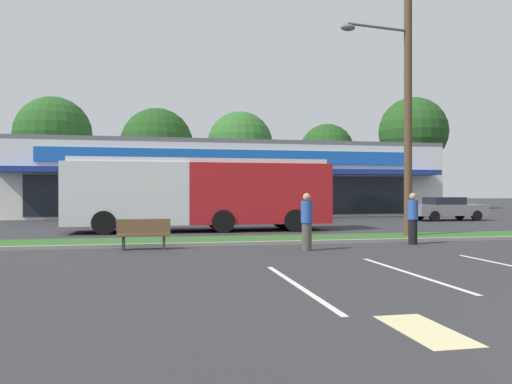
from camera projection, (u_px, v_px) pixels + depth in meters
name	position (u px, v px, depth m)	size (l,w,h in m)	color
grass_median	(322.00, 238.00, 18.47)	(56.00, 2.20, 0.12)	#2D5B23
curb_lip	(333.00, 242.00, 17.27)	(56.00, 0.24, 0.12)	gray
parking_stripe_0	(298.00, 286.00, 9.47)	(0.12, 4.80, 0.01)	silver
parking_stripe_1	(410.00, 273.00, 10.91)	(0.12, 4.80, 0.01)	silver
lot_arrow	(425.00, 330.00, 6.43)	(0.70, 1.60, 0.01)	beige
storefront_building	(220.00, 180.00, 40.46)	(31.66, 14.58, 5.41)	silver
tree_left	(53.00, 135.00, 43.65)	(6.58, 6.58, 10.08)	#473323
tree_mid_left	(157.00, 145.00, 47.53)	(6.86, 6.86, 9.72)	#473323
tree_mid	(240.00, 144.00, 50.73)	(6.61, 6.61, 9.92)	#473323
tree_mid_right	(327.00, 151.00, 52.79)	(5.68, 5.68, 8.94)	#473323
tree_right	(413.00, 132.00, 51.52)	(7.00, 7.00, 11.50)	#473323
utility_pole	(405.00, 85.00, 19.07)	(3.09, 2.40, 11.01)	#4C3826
city_bus	(200.00, 192.00, 22.68)	(11.76, 2.67, 3.25)	#AD191E
bus_stop_bench	(144.00, 233.00, 15.36)	(1.60, 0.45, 0.95)	brown
car_0	(179.00, 210.00, 28.13)	(4.24, 1.99, 1.55)	maroon
car_1	(447.00, 208.00, 31.14)	(4.58, 1.97, 1.45)	slate
pedestrian_mid	(307.00, 222.00, 15.13)	(0.35, 0.35, 1.74)	#47423D
pedestrian_far	(413.00, 219.00, 16.97)	(0.35, 0.35, 1.74)	black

